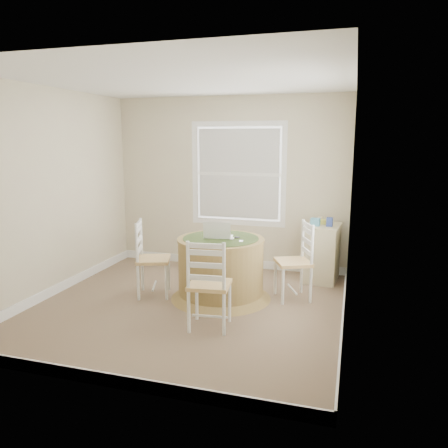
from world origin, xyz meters
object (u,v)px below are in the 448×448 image
(chair_near, at_px, (210,284))
(chair_right, at_px, (293,262))
(laptop, at_px, (218,235))
(round_table, at_px, (221,265))
(corner_chest, at_px, (322,253))
(chair_left, at_px, (153,259))

(chair_near, relative_size, chair_right, 1.00)
(chair_right, xyz_separation_m, laptop, (-0.90, -0.21, 0.33))
(round_table, relative_size, corner_chest, 1.56)
(chair_near, relative_size, laptop, 2.54)
(chair_near, distance_m, chair_right, 1.32)
(chair_right, bearing_deg, chair_left, -101.73)
(chair_left, distance_m, laptop, 0.89)
(chair_right, distance_m, laptop, 0.98)
(chair_right, bearing_deg, round_table, -99.38)
(chair_left, bearing_deg, chair_near, -145.31)
(round_table, bearing_deg, laptop, 146.77)
(chair_near, height_order, corner_chest, chair_near)
(chair_left, distance_m, chair_near, 1.23)
(laptop, bearing_deg, round_table, 150.23)
(chair_left, height_order, laptop, laptop)
(round_table, bearing_deg, chair_left, 178.17)
(round_table, height_order, chair_right, chair_right)
(round_table, distance_m, chair_left, 0.86)
(chair_near, height_order, laptop, laptop)
(round_table, height_order, chair_left, chair_left)
(chair_near, bearing_deg, round_table, -87.08)
(round_table, height_order, laptop, laptop)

